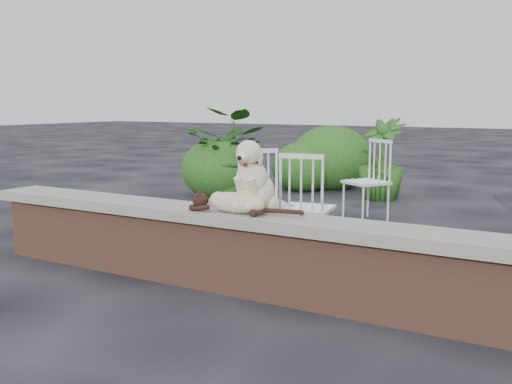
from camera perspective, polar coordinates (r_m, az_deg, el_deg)
The scene contains 11 objects.
ground at distance 3.91m, azimuth 7.62°, elevation -11.37°, with size 60.00×60.00×0.00m, color black.
brick_wall at distance 3.83m, azimuth 7.70°, elevation -7.86°, with size 6.00×0.30×0.50m, color brown.
capstone at distance 3.76m, azimuth 7.79°, elevation -3.62°, with size 6.20×0.40×0.08m, color slate.
dog at distance 4.08m, azimuth -0.04°, elevation 1.75°, with size 0.34×0.45×0.53m, color beige, non-canonical shape.
cat at distance 4.02m, azimuth -2.08°, elevation -0.94°, with size 0.99×0.24×0.17m, color tan, non-canonical shape.
chair_c at distance 4.92m, azimuth 5.13°, elevation -1.45°, with size 0.56×0.56×0.94m, color white, non-canonical shape.
chair_a at distance 5.07m, azimuth 0.82°, elevation -1.10°, with size 0.56×0.56×0.94m, color white, non-canonical shape.
chair_b at distance 6.66m, azimuth 10.96°, elevation 1.12°, with size 0.56×0.56×0.94m, color white, non-canonical shape.
potted_plant_a at distance 8.19m, azimuth -2.51°, elevation 3.91°, with size 1.16×1.00×1.29m, color #1C4714.
potted_plant_b at distance 8.20m, azimuth 12.45°, elevation 3.23°, with size 0.64×0.64×1.15m, color #1C4714.
shrubbery at distance 8.88m, azimuth 3.85°, elevation 2.87°, with size 2.36×2.69×1.06m.
Camera 1 is at (1.35, -3.42, 1.35)m, focal length 39.98 mm.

